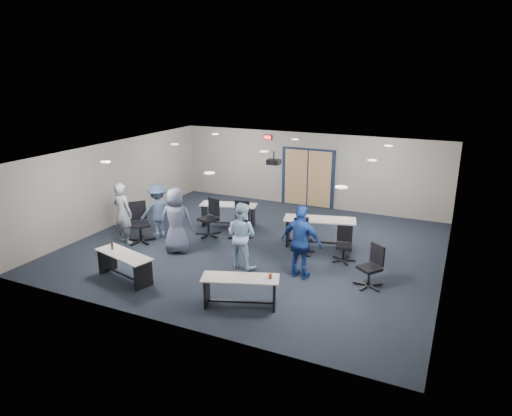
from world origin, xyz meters
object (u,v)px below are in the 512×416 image
at_px(table_back_right, 319,227).
at_px(table_front_right, 241,286).
at_px(table_front_left, 124,262).
at_px(chair_back_d, 344,245).
at_px(person_gray, 123,213).
at_px(table_back_left, 229,211).
at_px(chair_back_b, 240,220).
at_px(person_navy, 301,242).
at_px(chair_back_a, 208,218).
at_px(chair_loose_left, 140,223).
at_px(chair_back_c, 303,237).
at_px(chair_loose_right, 370,267).
at_px(person_back, 158,211).
at_px(person_lightblue, 242,235).
at_px(person_plaid, 176,220).

bearing_deg(table_back_right, table_front_right, -111.21).
xyz_separation_m(table_front_left, chair_back_d, (4.52, 3.28, 0.01)).
bearing_deg(chair_back_d, person_gray, 178.37).
distance_m(table_back_left, chair_back_b, 1.15).
distance_m(table_back_left, chair_back_d, 4.27).
bearing_deg(table_back_left, person_navy, -52.14).
distance_m(table_back_left, chair_back_a, 1.06).
bearing_deg(chair_loose_left, chair_back_c, -33.98).
bearing_deg(chair_loose_left, chair_loose_right, -48.91).
relative_size(table_front_left, person_back, 1.03).
distance_m(table_back_right, person_gray, 5.67).
relative_size(chair_back_a, person_lightblue, 0.66).
height_order(chair_back_d, chair_loose_left, chair_loose_left).
relative_size(chair_loose_left, person_gray, 0.66).
xyz_separation_m(table_back_left, person_back, (-1.40, -1.79, 0.34)).
bearing_deg(chair_back_a, chair_loose_right, 4.71).
relative_size(table_front_right, person_navy, 0.95).
distance_m(person_lightblue, person_back, 3.32).
bearing_deg(table_front_right, person_navy, 49.60).
bearing_deg(chair_loose_right, table_back_right, 168.97).
distance_m(chair_back_a, chair_back_d, 4.23).
relative_size(chair_loose_right, person_back, 0.61).
relative_size(chair_back_d, person_gray, 0.52).
distance_m(chair_back_a, chair_back_c, 3.08).
height_order(chair_back_a, person_navy, person_navy).
bearing_deg(person_plaid, chair_back_c, -177.29).
distance_m(chair_back_d, person_back, 5.54).
xyz_separation_m(table_front_left, person_back, (-0.97, 2.71, 0.38)).
xyz_separation_m(table_front_right, person_lightblue, (-0.89, 1.83, 0.40)).
height_order(table_back_left, chair_back_c, chair_back_c).
bearing_deg(person_gray, table_front_right, 164.44).
bearing_deg(person_gray, table_back_right, -151.59).
distance_m(chair_back_a, person_back, 1.50).
height_order(table_back_left, person_lightblue, person_lightblue).
bearing_deg(chair_loose_right, table_front_right, -101.97).
distance_m(table_back_left, person_navy, 4.30).
xyz_separation_m(chair_loose_right, person_gray, (-7.07, -0.17, 0.39)).
relative_size(chair_back_c, person_plaid, 0.54).
bearing_deg(table_back_right, table_back_left, 157.71).
height_order(chair_back_b, chair_loose_right, chair_back_b).
bearing_deg(table_back_left, chair_loose_right, -40.24).
xyz_separation_m(chair_back_c, person_gray, (-5.00, -1.41, 0.41)).
bearing_deg(chair_back_b, table_front_left, -119.05).
height_order(person_gray, person_plaid, person_plaid).
bearing_deg(table_front_left, chair_back_d, 50.50).
height_order(chair_back_b, person_plaid, person_plaid).
distance_m(chair_loose_left, person_back, 0.66).
height_order(chair_back_a, chair_loose_left, chair_loose_left).
height_order(person_gray, person_navy, person_navy).
relative_size(table_back_right, person_navy, 1.16).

